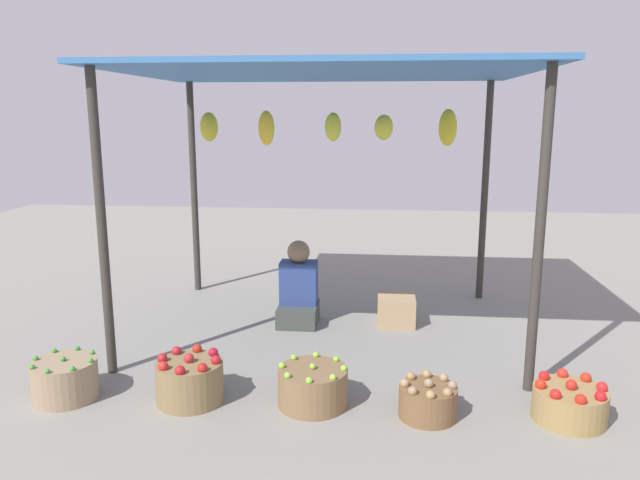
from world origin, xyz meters
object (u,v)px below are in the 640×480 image
Objects in this scene: wooden_crate_near_vendor at (396,310)px; basket_potatoes at (428,401)px; vendor_person at (299,292)px; basket_red_apples at (190,380)px; basket_green_chilies at (65,379)px; basket_limes at (313,387)px; basket_red_tomatoes at (570,403)px.

basket_potatoes is at bearing -84.75° from wooden_crate_near_vendor.
basket_red_apples is (-0.52, -1.64, -0.15)m from vendor_person.
basket_green_chilies is 1.23× the size of wooden_crate_near_vendor.
basket_green_chilies reaches higher than wooden_crate_near_vendor.
vendor_person is 1.65m from basket_limes.
basket_potatoes is at bearing -57.89° from vendor_person.
basket_limes is at bearing 1.88° from basket_red_apples.
basket_red_tomatoes is at bearing -58.24° from wooden_crate_near_vendor.
basket_red_apples is at bearing 179.67° from basket_red_tomatoes.
basket_potatoes is (1.07, -1.70, -0.19)m from vendor_person.
vendor_person is 1.67× the size of basket_limes.
vendor_person is 0.92m from wooden_crate_near_vendor.
basket_red_tomatoes is at bearing 0.48° from basket_green_chilies.
basket_red_tomatoes is 1.29× the size of wooden_crate_near_vendor.
basket_red_tomatoes is at bearing -1.45° from basket_limes.
basket_green_chilies is 0.93× the size of basket_limes.
basket_red_tomatoes is (0.89, 0.05, 0.00)m from basket_potatoes.
basket_potatoes is (1.59, -0.06, -0.04)m from basket_red_apples.
basket_green_chilies is 2.88m from wooden_crate_near_vendor.
wooden_crate_near_vendor is at bearing 49.79° from basket_red_apples.
wooden_crate_near_vendor is (-1.06, 1.71, 0.02)m from basket_red_tomatoes.
basket_limes is at bearing 173.39° from basket_potatoes.
basket_potatoes is (0.76, -0.09, -0.02)m from basket_limes.
basket_red_apples reaches higher than wooden_crate_near_vendor.
basket_red_apples reaches higher than basket_red_tomatoes.
basket_red_tomatoes reaches higher than wooden_crate_near_vendor.
basket_green_chilies is at bearing -177.65° from basket_limes.
basket_red_tomatoes is (3.35, 0.03, -0.02)m from basket_green_chilies.
basket_green_chilies is at bearing -179.52° from basket_red_tomatoes.
wooden_crate_near_vendor is (1.43, 1.69, -0.01)m from basket_red_apples.
basket_red_apples is at bearing -107.66° from vendor_person.
basket_potatoes is 0.90m from basket_red_tomatoes.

